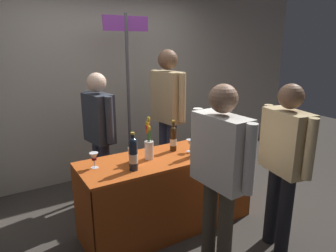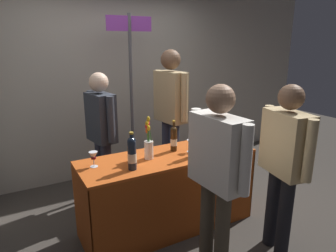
{
  "view_description": "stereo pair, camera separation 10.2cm",
  "coord_description": "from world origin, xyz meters",
  "px_view_note": "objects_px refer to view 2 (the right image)",
  "views": [
    {
      "loc": [
        -1.44,
        -2.38,
        1.86
      ],
      "look_at": [
        0.0,
        0.0,
        1.09
      ],
      "focal_mm": 32.11,
      "sensor_mm": 36.0,
      "label": 1
    },
    {
      "loc": [
        -1.35,
        -2.43,
        1.86
      ],
      "look_at": [
        0.0,
        0.0,
        1.09
      ],
      "focal_mm": 32.11,
      "sensor_mm": 36.0,
      "label": 2
    }
  ],
  "objects_px": {
    "featured_wine_bottle": "(174,138)",
    "taster_foreground_right": "(217,166)",
    "display_bottle_0": "(132,153)",
    "flower_vase": "(149,145)",
    "wine_glass_mid": "(237,139)",
    "wine_glass_near_vendor": "(191,143)",
    "tasting_table": "(168,179)",
    "vendor_presenter": "(170,106)",
    "wine_glass_near_taster": "(93,156)",
    "booth_signpost": "(131,83)"
  },
  "relations": [
    {
      "from": "wine_glass_mid",
      "to": "taster_foreground_right",
      "type": "xyz_separation_m",
      "value": [
        -0.73,
        -0.59,
        0.07
      ]
    },
    {
      "from": "featured_wine_bottle",
      "to": "wine_glass_mid",
      "type": "bearing_deg",
      "value": -21.02
    },
    {
      "from": "display_bottle_0",
      "to": "taster_foreground_right",
      "type": "xyz_separation_m",
      "value": [
        0.46,
        -0.6,
        0.01
      ]
    },
    {
      "from": "flower_vase",
      "to": "booth_signpost",
      "type": "height_order",
      "value": "booth_signpost"
    },
    {
      "from": "wine_glass_near_taster",
      "to": "display_bottle_0",
      "type": "bearing_deg",
      "value": -38.64
    },
    {
      "from": "tasting_table",
      "to": "featured_wine_bottle",
      "type": "xyz_separation_m",
      "value": [
        0.11,
        0.09,
        0.39
      ]
    },
    {
      "from": "display_bottle_0",
      "to": "taster_foreground_right",
      "type": "height_order",
      "value": "taster_foreground_right"
    },
    {
      "from": "booth_signpost",
      "to": "display_bottle_0",
      "type": "bearing_deg",
      "value": -112.76
    },
    {
      "from": "wine_glass_near_taster",
      "to": "booth_signpost",
      "type": "xyz_separation_m",
      "value": [
        0.81,
        1.04,
        0.48
      ]
    },
    {
      "from": "wine_glass_mid",
      "to": "taster_foreground_right",
      "type": "distance_m",
      "value": 0.94
    },
    {
      "from": "tasting_table",
      "to": "wine_glass_near_vendor",
      "type": "bearing_deg",
      "value": -5.87
    },
    {
      "from": "featured_wine_bottle",
      "to": "wine_glass_mid",
      "type": "height_order",
      "value": "featured_wine_bottle"
    },
    {
      "from": "wine_glass_mid",
      "to": "flower_vase",
      "type": "relative_size",
      "value": 0.33
    },
    {
      "from": "tasting_table",
      "to": "taster_foreground_right",
      "type": "xyz_separation_m",
      "value": [
        0.02,
        -0.74,
        0.42
      ]
    },
    {
      "from": "flower_vase",
      "to": "taster_foreground_right",
      "type": "relative_size",
      "value": 0.26
    },
    {
      "from": "wine_glass_mid",
      "to": "wine_glass_near_taster",
      "type": "xyz_separation_m",
      "value": [
        -1.47,
        0.23,
        0.0
      ]
    },
    {
      "from": "tasting_table",
      "to": "wine_glass_near_vendor",
      "type": "distance_m",
      "value": 0.43
    },
    {
      "from": "flower_vase",
      "to": "booth_signpost",
      "type": "relative_size",
      "value": 0.19
    },
    {
      "from": "taster_foreground_right",
      "to": "booth_signpost",
      "type": "bearing_deg",
      "value": -5.05
    },
    {
      "from": "featured_wine_bottle",
      "to": "flower_vase",
      "type": "distance_m",
      "value": 0.33
    },
    {
      "from": "featured_wine_bottle",
      "to": "flower_vase",
      "type": "bearing_deg",
      "value": -167.48
    },
    {
      "from": "wine_glass_near_vendor",
      "to": "booth_signpost",
      "type": "relative_size",
      "value": 0.06
    },
    {
      "from": "featured_wine_bottle",
      "to": "booth_signpost",
      "type": "xyz_separation_m",
      "value": [
        -0.03,
        1.03,
        0.45
      ]
    },
    {
      "from": "wine_glass_near_vendor",
      "to": "wine_glass_mid",
      "type": "xyz_separation_m",
      "value": [
        0.5,
        -0.13,
        0.01
      ]
    },
    {
      "from": "wine_glass_mid",
      "to": "taster_foreground_right",
      "type": "bearing_deg",
      "value": -141.24
    },
    {
      "from": "booth_signpost",
      "to": "tasting_table",
      "type": "bearing_deg",
      "value": -94.58
    },
    {
      "from": "taster_foreground_right",
      "to": "wine_glass_near_vendor",
      "type": "bearing_deg",
      "value": -20.46
    },
    {
      "from": "display_bottle_0",
      "to": "booth_signpost",
      "type": "xyz_separation_m",
      "value": [
        0.53,
        1.26,
        0.43
      ]
    },
    {
      "from": "taster_foreground_right",
      "to": "featured_wine_bottle",
      "type": "bearing_deg",
      "value": -9.44
    },
    {
      "from": "vendor_presenter",
      "to": "taster_foreground_right",
      "type": "xyz_separation_m",
      "value": [
        -0.46,
        -1.55,
        -0.14
      ]
    },
    {
      "from": "tasting_table",
      "to": "featured_wine_bottle",
      "type": "height_order",
      "value": "featured_wine_bottle"
    },
    {
      "from": "featured_wine_bottle",
      "to": "wine_glass_near_taster",
      "type": "height_order",
      "value": "featured_wine_bottle"
    },
    {
      "from": "wine_glass_mid",
      "to": "flower_vase",
      "type": "bearing_deg",
      "value": 169.69
    },
    {
      "from": "tasting_table",
      "to": "vendor_presenter",
      "type": "bearing_deg",
      "value": 58.94
    },
    {
      "from": "vendor_presenter",
      "to": "flower_vase",
      "type": "bearing_deg",
      "value": -49.16
    },
    {
      "from": "tasting_table",
      "to": "flower_vase",
      "type": "relative_size",
      "value": 4.27
    },
    {
      "from": "flower_vase",
      "to": "wine_glass_mid",
      "type": "bearing_deg",
      "value": -10.31
    },
    {
      "from": "wine_glass_near_vendor",
      "to": "display_bottle_0",
      "type": "bearing_deg",
      "value": -169.97
    },
    {
      "from": "wine_glass_near_taster",
      "to": "booth_signpost",
      "type": "height_order",
      "value": "booth_signpost"
    },
    {
      "from": "wine_glass_near_taster",
      "to": "booth_signpost",
      "type": "bearing_deg",
      "value": 52.13
    },
    {
      "from": "wine_glass_mid",
      "to": "wine_glass_near_taster",
      "type": "bearing_deg",
      "value": 170.93
    },
    {
      "from": "display_bottle_0",
      "to": "taster_foreground_right",
      "type": "bearing_deg",
      "value": -52.46
    },
    {
      "from": "wine_glass_near_taster",
      "to": "taster_foreground_right",
      "type": "height_order",
      "value": "taster_foreground_right"
    },
    {
      "from": "wine_glass_near_vendor",
      "to": "wine_glass_near_taster",
      "type": "xyz_separation_m",
      "value": [
        -0.96,
        0.1,
        0.01
      ]
    },
    {
      "from": "wine_glass_mid",
      "to": "taster_foreground_right",
      "type": "height_order",
      "value": "taster_foreground_right"
    },
    {
      "from": "featured_wine_bottle",
      "to": "taster_foreground_right",
      "type": "xyz_separation_m",
      "value": [
        -0.1,
        -0.83,
        0.03
      ]
    },
    {
      "from": "tasting_table",
      "to": "display_bottle_0",
      "type": "bearing_deg",
      "value": -161.52
    },
    {
      "from": "taster_foreground_right",
      "to": "tasting_table",
      "type": "bearing_deg",
      "value": -1.39
    },
    {
      "from": "flower_vase",
      "to": "vendor_presenter",
      "type": "height_order",
      "value": "vendor_presenter"
    },
    {
      "from": "wine_glass_near_taster",
      "to": "taster_foreground_right",
      "type": "distance_m",
      "value": 1.1
    }
  ]
}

